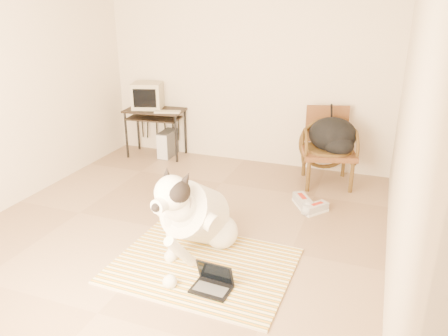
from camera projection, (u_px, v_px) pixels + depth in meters
The scene contains 14 objects.
floor at pixel (176, 231), 4.40m from camera, with size 4.50×4.50×0.00m, color #907358.
wall_back at pixel (246, 66), 5.88m from camera, with size 4.50×4.50×0.00m, color beige.
wall_right at pixel (409, 119), 3.27m from camera, with size 4.50×4.50×0.00m, color beige.
rug at pixel (203, 265), 3.82m from camera, with size 1.56×1.21×0.02m.
dog at pixel (195, 216), 3.91m from camera, with size 0.64×1.31×0.94m.
laptop at pixel (213, 282), 3.49m from camera, with size 0.33×0.25×0.22m.
computer_desk at pixel (155, 116), 6.32m from camera, with size 0.89×0.55×0.70m.
crt_monitor at pixel (148, 95), 6.31m from camera, with size 0.51×0.49×0.37m.
desk_keyboard at pixel (167, 112), 6.11m from camera, with size 0.36×0.13×0.02m, color tan.
pc_tower at pixel (168, 144), 6.46m from camera, with size 0.19×0.41×0.38m.
rattan_chair at pixel (328, 147), 5.43m from camera, with size 0.76×0.75×0.94m.
backpack at pixel (334, 136), 5.30m from camera, with size 0.58×0.51×0.43m.
sneaker_left at pixel (303, 202), 4.92m from camera, with size 0.29×0.35×0.12m.
sneaker_right at pixel (315, 209), 4.77m from camera, with size 0.28×0.31×0.10m.
Camera 1 is at (1.80, -3.47, 2.18)m, focal length 35.00 mm.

